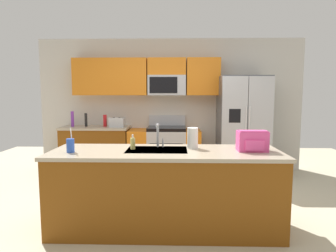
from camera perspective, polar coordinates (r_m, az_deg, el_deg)
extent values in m
plane|color=beige|center=(4.01, -0.28, -16.05)|extent=(9.00, 9.00, 0.00)
cube|color=beige|center=(5.87, 0.41, 4.10)|extent=(5.20, 0.10, 2.60)
cube|color=orange|center=(5.89, -14.59, 9.26)|extent=(0.70, 0.32, 0.70)
cube|color=orange|center=(5.73, -7.70, 9.49)|extent=(0.71, 0.32, 0.70)
cube|color=orange|center=(5.68, 6.89, 9.53)|extent=(0.63, 0.32, 0.70)
cube|color=#B7BABF|center=(5.66, -0.22, 7.97)|extent=(0.72, 0.32, 0.38)
cube|color=black|center=(5.49, -0.91, 8.02)|extent=(0.52, 0.01, 0.30)
cube|color=orange|center=(5.68, -0.22, 11.50)|extent=(0.72, 0.32, 0.32)
cube|color=brown|center=(5.83, -13.86, -4.72)|extent=(1.25, 0.60, 0.86)
cube|color=tan|center=(5.76, -13.98, -0.32)|extent=(1.28, 0.63, 0.04)
cube|color=#B7BABF|center=(5.62, -0.26, -5.03)|extent=(0.72, 0.60, 0.84)
cube|color=black|center=(5.32, -0.37, -5.36)|extent=(0.60, 0.01, 0.36)
cube|color=black|center=(5.55, -0.26, -0.48)|extent=(0.72, 0.60, 0.06)
cube|color=#B7BABF|center=(5.81, -0.17, 1.11)|extent=(0.72, 0.06, 0.20)
cube|color=orange|center=(5.67, -5.75, -4.98)|extent=(0.36, 0.60, 0.84)
cube|color=orange|center=(5.63, 4.85, -5.05)|extent=(0.28, 0.60, 0.84)
cube|color=#4C4F54|center=(5.63, 14.35, -0.02)|extent=(0.90, 0.70, 1.85)
cube|color=#B7BABF|center=(5.23, 12.84, -0.46)|extent=(0.44, 0.04, 1.81)
cube|color=#B7BABF|center=(5.33, 17.58, -0.46)|extent=(0.44, 0.04, 1.81)
cylinder|color=silver|center=(5.23, 15.02, 0.51)|extent=(0.02, 0.02, 0.60)
cylinder|color=silver|center=(5.24, 15.66, 0.50)|extent=(0.02, 0.02, 0.60)
cube|color=black|center=(5.18, 12.94, 1.95)|extent=(0.20, 0.00, 0.24)
cube|color=brown|center=(3.37, -0.48, -12.67)|extent=(2.51, 0.79, 0.86)
cube|color=tan|center=(3.25, -0.48, -5.16)|extent=(2.55, 0.83, 0.04)
cube|color=#B7BABF|center=(3.31, -2.19, -4.89)|extent=(0.68, 0.44, 0.03)
cube|color=#B7BABF|center=(5.60, -10.00, 0.72)|extent=(0.28, 0.16, 0.18)
cube|color=black|center=(5.60, -10.52, 1.62)|extent=(0.03, 0.11, 0.01)
cube|color=black|center=(5.58, -9.51, 1.62)|extent=(0.03, 0.11, 0.01)
cylinder|color=black|center=(5.80, -15.76, 1.15)|extent=(0.05, 0.05, 0.26)
cylinder|color=red|center=(5.74, -12.23, 1.04)|extent=(0.07, 0.07, 0.23)
cylinder|color=purple|center=(5.88, -18.20, 1.32)|extent=(0.06, 0.06, 0.29)
cylinder|color=#B7BABF|center=(3.45, -2.01, -1.82)|extent=(0.03, 0.03, 0.28)
cylinder|color=#B7BABF|center=(3.33, -2.13, 0.15)|extent=(0.02, 0.20, 0.02)
cylinder|color=#B7BABF|center=(3.46, -1.01, -3.30)|extent=(0.02, 0.02, 0.10)
cylinder|color=blue|center=(3.31, -18.55, -3.64)|extent=(0.08, 0.08, 0.15)
cylinder|color=white|center=(3.29, -18.43, -1.52)|extent=(0.01, 0.03, 0.14)
cylinder|color=#D8CC66|center=(3.34, -6.91, -3.44)|extent=(0.06, 0.06, 0.13)
cylinder|color=white|center=(3.32, -6.93, -2.00)|extent=(0.02, 0.02, 0.04)
cylinder|color=white|center=(3.37, 4.84, -2.36)|extent=(0.12, 0.12, 0.24)
cube|color=#EA4C93|center=(3.34, 16.14, -2.85)|extent=(0.32, 0.20, 0.22)
cube|color=#C7417D|center=(3.31, 16.28, -1.11)|extent=(0.30, 0.14, 0.03)
cube|color=#FF54A2|center=(3.25, 16.59, -3.66)|extent=(0.20, 0.03, 0.11)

